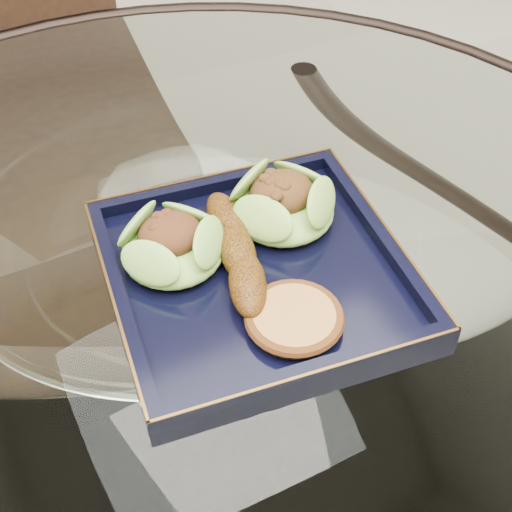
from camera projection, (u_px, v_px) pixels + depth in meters
name	position (u px, v px, depth m)	size (l,w,h in m)	color
dining_table	(203.00, 363.00, 0.82)	(1.13, 1.13, 0.77)	white
dining_chair	(9.00, 135.00, 1.14)	(0.50, 0.50, 1.06)	black
navy_plate	(256.00, 279.00, 0.67)	(0.27, 0.27, 0.02)	black
lettuce_wrap_left	(172.00, 247.00, 0.66)	(0.10, 0.10, 0.03)	#5DA22F
lettuce_wrap_right	(283.00, 206.00, 0.70)	(0.10, 0.10, 0.04)	#53932A
roasted_plantain	(237.00, 250.00, 0.66)	(0.16, 0.03, 0.03)	#65380A
crumb_patty	(294.00, 319.00, 0.61)	(0.08, 0.08, 0.01)	#B4723C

